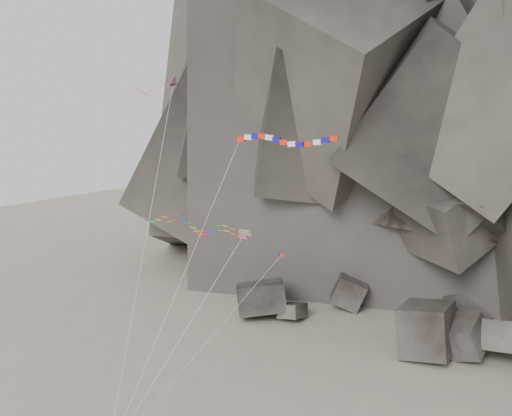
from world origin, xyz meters
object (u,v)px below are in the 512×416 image
Objects in this scene: pennant_kite at (244,298)px; delta_kite at (150,89)px; banner_kite at (284,142)px; parafoil_kite at (188,224)px.

delta_kite is at bearing 172.20° from pennant_kite.
pennant_kite is at bearing -25.89° from delta_kite.
delta_kite is 16.97m from banner_kite.
banner_kite reaches higher than pennant_kite.
banner_kite is at bearing 50.35° from parafoil_kite.
parafoil_kite is (-7.16, -5.88, -7.85)m from banner_kite.
pennant_kite is at bearing -102.85° from banner_kite.
parafoil_kite reaches higher than pennant_kite.
banner_kite is 15.18m from pennant_kite.
delta_kite is 1.21× the size of banner_kite.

